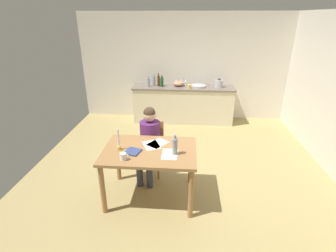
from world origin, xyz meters
name	(u,v)px	position (x,y,z in m)	size (l,w,h in m)	color
ground_plane	(179,168)	(0.00, 0.00, -0.02)	(5.20, 5.20, 0.04)	tan
wall_back	(184,67)	(0.00, 2.60, 1.30)	(5.20, 0.12, 2.60)	silver
kitchen_counter	(183,104)	(0.00, 2.24, 0.45)	(2.48, 0.64, 0.90)	beige
dining_table	(150,157)	(-0.40, -0.82, 0.67)	(1.29, 0.90, 0.79)	#9E7042
chair_at_table	(152,145)	(-0.47, -0.13, 0.50)	(0.45, 0.45, 0.89)	#9E7042
person_seated	(149,139)	(-0.49, -0.27, 0.68)	(0.37, 0.62, 1.19)	#592666
coffee_mug	(123,157)	(-0.69, -1.11, 0.83)	(0.12, 0.08, 0.09)	white
candlestick	(119,144)	(-0.81, -0.85, 0.87)	(0.06, 0.06, 0.31)	gold
book_magazine	(133,152)	(-0.61, -0.91, 0.80)	(0.19, 0.20, 0.02)	navy
paper_letter	(170,154)	(-0.11, -0.92, 0.79)	(0.21, 0.30, 0.00)	white
paper_bill	(158,143)	(-0.31, -0.61, 0.79)	(0.21, 0.30, 0.00)	white
paper_envelope	(151,145)	(-0.39, -0.68, 0.79)	(0.21, 0.30, 0.00)	white
wine_bottle_on_table	(175,146)	(-0.04, -0.91, 0.91)	(0.07, 0.07, 0.29)	#8C999E
sink_unit	(199,86)	(0.37, 2.24, 0.92)	(0.36, 0.36, 0.24)	#B2B7BC
bottle_oil	(148,82)	(-0.85, 2.17, 1.01)	(0.07, 0.07, 0.25)	#8C999E
bottle_vinegar	(154,81)	(-0.73, 2.29, 1.02)	(0.07, 0.07, 0.28)	#8C999E
bottle_wine_red	(159,81)	(-0.61, 2.23, 1.03)	(0.07, 0.07, 0.32)	#593319
bottle_sauce	(162,82)	(-0.53, 2.20, 1.01)	(0.08, 0.08, 0.27)	#194C23
mixing_bowl	(179,83)	(-0.12, 2.29, 0.96)	(0.27, 0.27, 0.12)	tan
stovetop_kettle	(219,83)	(0.85, 2.24, 1.00)	(0.18, 0.18, 0.22)	#B7BABF
wine_glass_near_sink	(186,81)	(0.05, 2.39, 1.01)	(0.07, 0.07, 0.15)	silver
wine_glass_by_kettle	(181,81)	(-0.07, 2.39, 1.01)	(0.07, 0.07, 0.15)	silver
wine_glass_back_left	(176,81)	(-0.19, 2.39, 1.01)	(0.07, 0.07, 0.15)	silver
teacup_on_counter	(189,86)	(0.13, 2.09, 0.94)	(0.12, 0.08, 0.09)	#F2CC4C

